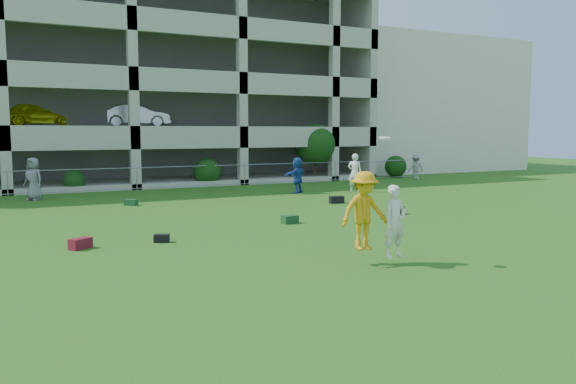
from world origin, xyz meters
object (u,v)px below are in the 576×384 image
bystander_c (33,179)px  bystander_d (297,175)px  crate_d (398,210)px  bystander_f (416,167)px  bystander_e (355,173)px  parking_garage (107,85)px  frisbee_contest (371,213)px  stucco_building (393,108)px

bystander_c → bystander_d: (11.68, -2.71, -0.06)m
bystander_c → crate_d: size_ratio=5.37×
bystander_f → bystander_e: bearing=40.8°
crate_d → parking_garage: (-6.81, 21.64, 5.86)m
bystander_f → parking_garage: 20.47m
bystander_f → frisbee_contest: (-15.53, -17.45, 0.40)m
stucco_building → crate_d: stucco_building is taller
crate_d → parking_garage: bearing=107.5°
bystander_d → frisbee_contest: size_ratio=0.64×
frisbee_contest → bystander_c: bearing=110.9°
frisbee_contest → bystander_d: bearing=69.0°
bystander_c → crate_d: bearing=2.9°
bystander_d → parking_garage: size_ratio=0.06×
stucco_building → bystander_d: 21.93m
bystander_d → frisbee_contest: bearing=37.4°
bystander_f → frisbee_contest: frisbee_contest is taller
parking_garage → bystander_e: bearing=-56.7°
bystander_d → parking_garage: bearing=-95.7°
frisbee_contest → crate_d: bearing=48.2°
bystander_f → parking_garage: (-16.91, 10.27, 5.23)m
bystander_c → parking_garage: 13.16m
bystander_d → bystander_f: 10.78m
crate_d → parking_garage: parking_garage is taller
bystander_c → frisbee_contest: (6.33, -16.63, 0.24)m
crate_d → bystander_c: bearing=138.1°
parking_garage → crate_d: bearing=-72.5°
bystander_e → parking_garage: size_ratio=0.06×
bystander_c → bystander_e: (14.52, -3.46, 0.02)m
bystander_f → parking_garage: size_ratio=0.05×
bystander_d → stucco_building: bearing=-170.8°
bystander_c → frisbee_contest: bearing=-24.3°
bystander_d → bystander_f: (10.19, 3.53, -0.10)m
stucco_building → bystander_f: 12.91m
bystander_e → parking_garage: bearing=-14.8°
stucco_building → crate_d: size_ratio=45.71×
frisbee_contest → bystander_e: bearing=58.1°
bystander_e → bystander_f: bystander_e is taller
crate_d → bystander_f: bearing=48.4°
crate_d → bystander_e: bearing=68.8°
bystander_e → bystander_d: bearing=27.1°
stucco_building → crate_d: (-16.19, -21.94, -4.85)m
crate_d → bystander_d: bearing=90.6°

